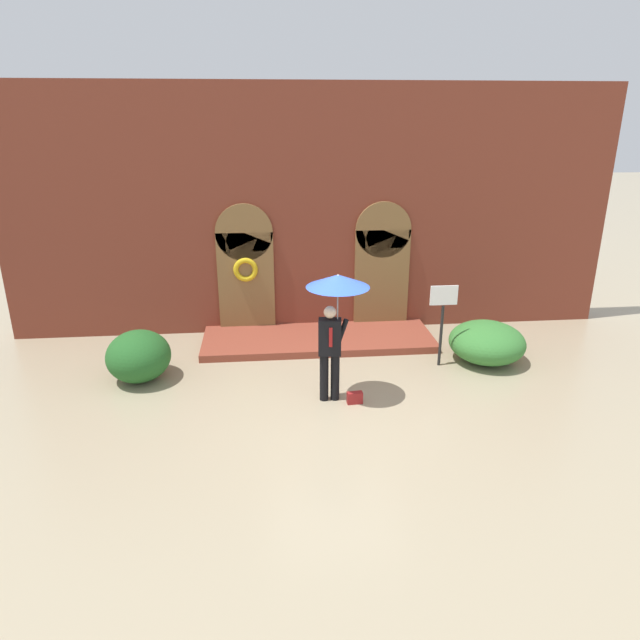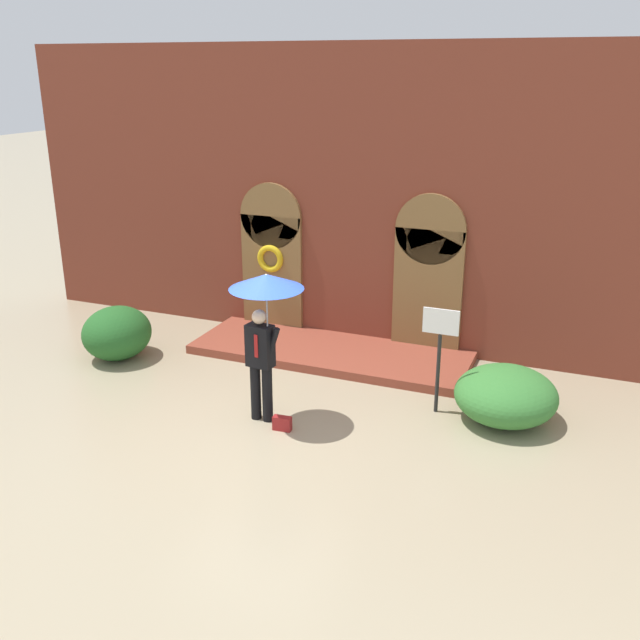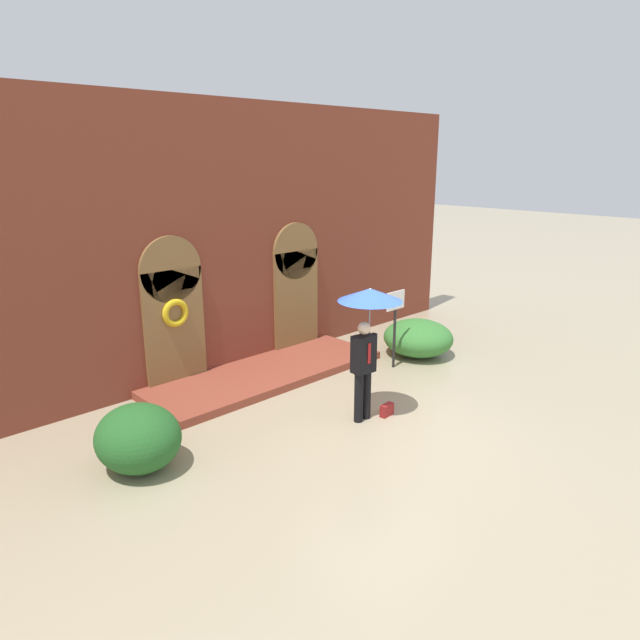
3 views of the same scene
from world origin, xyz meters
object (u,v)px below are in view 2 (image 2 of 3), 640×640
at_px(person_with_umbrella, 265,303).
at_px(sign_post, 440,343).
at_px(handbag, 282,423).
at_px(shrub_right, 506,395).
at_px(shrub_left, 117,333).

relative_size(person_with_umbrella, sign_post, 1.37).
distance_m(handbag, shrub_right, 3.46).
height_order(sign_post, shrub_right, sign_post).
relative_size(person_with_umbrella, handbag, 8.44).
bearing_deg(shrub_right, shrub_left, -178.37).
bearing_deg(shrub_right, sign_post, -173.18).
bearing_deg(sign_post, shrub_right, 6.82).
distance_m(person_with_umbrella, sign_post, 2.77).
bearing_deg(shrub_left, person_with_umbrella, -17.98).
relative_size(sign_post, shrub_left, 1.29).
height_order(handbag, shrub_right, shrub_right).
relative_size(handbag, shrub_right, 0.17).
height_order(person_with_umbrella, handbag, person_with_umbrella).
bearing_deg(shrub_left, shrub_right, 1.63).
xyz_separation_m(shrub_left, shrub_right, (7.08, 0.20, -0.08)).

